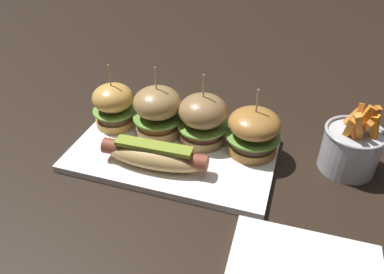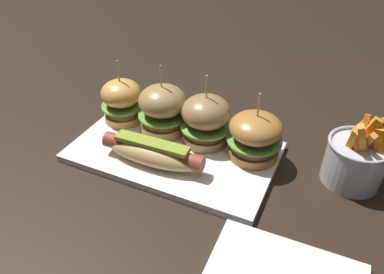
# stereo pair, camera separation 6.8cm
# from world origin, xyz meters

# --- Properties ---
(ground_plane) EXTENTS (3.00, 3.00, 0.00)m
(ground_plane) POSITION_xyz_m (0.00, 0.00, 0.00)
(ground_plane) COLOR black
(platter_main) EXTENTS (0.39, 0.23, 0.01)m
(platter_main) POSITION_xyz_m (0.00, 0.00, 0.01)
(platter_main) COLOR white
(platter_main) RESTS_ON ground
(hot_dog) EXTENTS (0.20, 0.06, 0.05)m
(hot_dog) POSITION_xyz_m (-0.02, -0.05, 0.04)
(hot_dog) COLOR tan
(hot_dog) RESTS_ON platter_main
(slider_far_left) EXTENTS (0.09, 0.09, 0.14)m
(slider_far_left) POSITION_xyz_m (-0.15, 0.05, 0.06)
(slider_far_left) COLOR gold
(slider_far_left) RESTS_ON platter_main
(slider_center_left) EXTENTS (0.10, 0.10, 0.15)m
(slider_center_left) POSITION_xyz_m (-0.05, 0.05, 0.07)
(slider_center_left) COLOR #9C7846
(slider_center_left) RESTS_ON platter_main
(slider_center_right) EXTENTS (0.10, 0.10, 0.14)m
(slider_center_right) POSITION_xyz_m (0.04, 0.05, 0.06)
(slider_center_right) COLOR olive
(slider_center_right) RESTS_ON platter_main
(slider_far_right) EXTENTS (0.10, 0.10, 0.13)m
(slider_far_right) POSITION_xyz_m (0.14, 0.05, 0.06)
(slider_far_right) COLOR #A56E31
(slider_far_right) RESTS_ON platter_main
(fries_bucket) EXTENTS (0.11, 0.11, 0.14)m
(fries_bucket) POSITION_xyz_m (0.32, 0.07, 0.05)
(fries_bucket) COLOR #B7BABF
(fries_bucket) RESTS_ON ground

